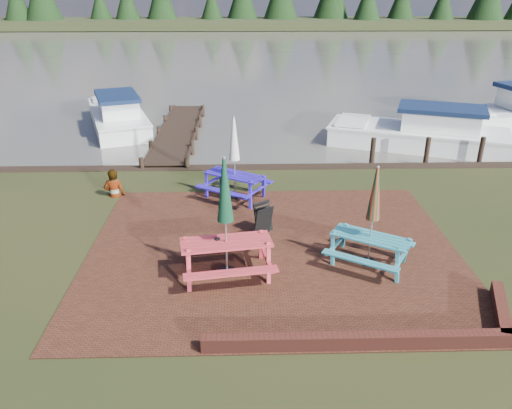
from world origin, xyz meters
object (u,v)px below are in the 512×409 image
object	(u,v)px
picnic_table_red	(226,236)
jetty	(178,132)
person	(112,170)
boat_jetty	(118,117)
boat_near	(421,134)
picnic_table_blue	(235,171)
chalkboard	(263,219)
picnic_table_teal	(371,232)

from	to	relation	value
picnic_table_red	jetty	xyz separation A→B (m)	(-2.39, 11.33, -0.86)
person	boat_jetty	bearing A→B (deg)	-79.80
boat_jetty	boat_near	distance (m)	13.40
picnic_table_red	boat_near	size ratio (longest dim) A/B	0.37
picnic_table_red	person	bearing A→B (deg)	118.98
picnic_table_blue	boat_jetty	size ratio (longest dim) A/B	0.37
boat_near	picnic_table_red	bearing A→B (deg)	162.73
picnic_table_red	boat_jetty	world-z (taller)	picnic_table_red
chalkboard	jetty	bearing A→B (deg)	74.10
picnic_table_teal	jetty	bearing A→B (deg)	148.80
boat_jetty	picnic_table_red	bearing A→B (deg)	-86.85
picnic_table_red	picnic_table_blue	xyz separation A→B (m)	(0.13, 4.36, -0.09)
boat_near	boat_jetty	bearing A→B (deg)	96.50
chalkboard	boat_jetty	distance (m)	12.78
picnic_table_teal	picnic_table_red	bearing A→B (deg)	-142.49
picnic_table_red	boat_near	world-z (taller)	picnic_table_red
picnic_table_blue	jetty	xyz separation A→B (m)	(-2.53, 6.98, -0.77)
jetty	boat_near	bearing A→B (deg)	-8.56
chalkboard	picnic_table_teal	bearing A→B (deg)	-68.80
jetty	person	size ratio (longest dim) A/B	5.24
picnic_table_blue	boat_near	size ratio (longest dim) A/B	0.34
picnic_table_blue	picnic_table_red	bearing A→B (deg)	-59.12
boat_jetty	jetty	bearing A→B (deg)	-49.77
picnic_table_teal	person	xyz separation A→B (m)	(-6.85, 4.22, 0.02)
jetty	picnic_table_red	bearing A→B (deg)	-78.07
picnic_table_teal	boat_jetty	distance (m)	15.40
chalkboard	person	size ratio (longest dim) A/B	0.48
jetty	chalkboard	bearing A→B (deg)	-70.71
chalkboard	boat_near	bearing A→B (deg)	14.27
picnic_table_teal	jetty	world-z (taller)	picnic_table_teal
picnic_table_blue	chalkboard	world-z (taller)	picnic_table_blue
chalkboard	picnic_table_red	bearing A→B (deg)	-149.95
jetty	boat_near	size ratio (longest dim) A/B	1.22
picnic_table_blue	chalkboard	size ratio (longest dim) A/B	3.03
boat_jetty	chalkboard	bearing A→B (deg)	-79.84
boat_jetty	person	size ratio (longest dim) A/B	3.91
chalkboard	boat_jetty	size ratio (longest dim) A/B	0.12
chalkboard	boat_jetty	bearing A→B (deg)	84.07
picnic_table_red	jetty	bearing A→B (deg)	92.91
picnic_table_red	boat_near	bearing A→B (deg)	43.10
chalkboard	jetty	world-z (taller)	chalkboard
picnic_table_blue	chalkboard	bearing A→B (deg)	-39.93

